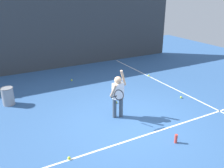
{
  "coord_description": "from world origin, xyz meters",
  "views": [
    {
      "loc": [
        -3.1,
        -4.88,
        3.37
      ],
      "look_at": [
        -0.03,
        0.8,
        0.85
      ],
      "focal_mm": 39.05,
      "sensor_mm": 36.0,
      "label": 1
    }
  ],
  "objects_px": {
    "tennis_ball_0": "(69,158)",
    "tennis_ball_3": "(181,97)",
    "tennis_ball_2": "(3,93)",
    "tennis_ball_5": "(149,76)",
    "water_bottle": "(176,139)",
    "tennis_player": "(118,93)",
    "tennis_ball_4": "(116,102)",
    "ball_hopper": "(8,96)",
    "tennis_ball_7": "(72,80)"
  },
  "relations": [
    {
      "from": "water_bottle",
      "to": "ball_hopper",
      "type": "bearing_deg",
      "value": 128.27
    },
    {
      "from": "tennis_ball_3",
      "to": "tennis_ball_2",
      "type": "bearing_deg",
      "value": 148.33
    },
    {
      "from": "tennis_player",
      "to": "tennis_ball_0",
      "type": "height_order",
      "value": "tennis_player"
    },
    {
      "from": "tennis_ball_3",
      "to": "tennis_ball_4",
      "type": "height_order",
      "value": "same"
    },
    {
      "from": "tennis_player",
      "to": "tennis_ball_4",
      "type": "bearing_deg",
      "value": 55.54
    },
    {
      "from": "tennis_ball_2",
      "to": "tennis_ball_7",
      "type": "height_order",
      "value": "same"
    },
    {
      "from": "tennis_ball_3",
      "to": "tennis_ball_0",
      "type": "bearing_deg",
      "value": -164.16
    },
    {
      "from": "tennis_ball_3",
      "to": "tennis_ball_5",
      "type": "relative_size",
      "value": 1.0
    },
    {
      "from": "ball_hopper",
      "to": "tennis_ball_4",
      "type": "distance_m",
      "value": 3.37
    },
    {
      "from": "tennis_ball_0",
      "to": "tennis_ball_3",
      "type": "xyz_separation_m",
      "value": [
        4.29,
        1.22,
        0.0
      ]
    },
    {
      "from": "ball_hopper",
      "to": "tennis_ball_5",
      "type": "distance_m",
      "value": 5.44
    },
    {
      "from": "ball_hopper",
      "to": "water_bottle",
      "type": "relative_size",
      "value": 2.55
    },
    {
      "from": "water_bottle",
      "to": "tennis_ball_5",
      "type": "height_order",
      "value": "water_bottle"
    },
    {
      "from": "tennis_ball_5",
      "to": "ball_hopper",
      "type": "bearing_deg",
      "value": -179.27
    },
    {
      "from": "tennis_ball_0",
      "to": "tennis_ball_2",
      "type": "distance_m",
      "value": 4.48
    },
    {
      "from": "tennis_ball_4",
      "to": "water_bottle",
      "type": "bearing_deg",
      "value": -85.63
    },
    {
      "from": "water_bottle",
      "to": "tennis_ball_7",
      "type": "bearing_deg",
      "value": 98.42
    },
    {
      "from": "water_bottle",
      "to": "tennis_ball_4",
      "type": "distance_m",
      "value": 2.52
    },
    {
      "from": "tennis_player",
      "to": "tennis_ball_3",
      "type": "bearing_deg",
      "value": -5.18
    },
    {
      "from": "ball_hopper",
      "to": "tennis_player",
      "type": "bearing_deg",
      "value": -41.73
    },
    {
      "from": "tennis_ball_0",
      "to": "tennis_ball_2",
      "type": "xyz_separation_m",
      "value": [
        -0.86,
        4.4,
        0.0
      ]
    },
    {
      "from": "water_bottle",
      "to": "tennis_ball_3",
      "type": "distance_m",
      "value": 2.63
    },
    {
      "from": "tennis_player",
      "to": "tennis_ball_3",
      "type": "relative_size",
      "value": 20.46
    },
    {
      "from": "ball_hopper",
      "to": "water_bottle",
      "type": "bearing_deg",
      "value": -51.73
    },
    {
      "from": "ball_hopper",
      "to": "tennis_ball_0",
      "type": "xyz_separation_m",
      "value": [
        0.78,
        -3.42,
        -0.26
      ]
    },
    {
      "from": "tennis_player",
      "to": "tennis_ball_5",
      "type": "height_order",
      "value": "tennis_player"
    },
    {
      "from": "tennis_ball_2",
      "to": "water_bottle",
      "type": "bearing_deg",
      "value": -56.91
    },
    {
      "from": "ball_hopper",
      "to": "tennis_ball_3",
      "type": "distance_m",
      "value": 5.54
    },
    {
      "from": "tennis_ball_3",
      "to": "tennis_ball_5",
      "type": "bearing_deg",
      "value": 81.08
    },
    {
      "from": "tennis_ball_4",
      "to": "tennis_ball_3",
      "type": "bearing_deg",
      "value": -18.0
    },
    {
      "from": "tennis_ball_5",
      "to": "tennis_ball_2",
      "type": "bearing_deg",
      "value": 170.67
    },
    {
      "from": "ball_hopper",
      "to": "water_bottle",
      "type": "xyz_separation_m",
      "value": [
        3.18,
        -4.04,
        -0.18
      ]
    },
    {
      "from": "tennis_player",
      "to": "tennis_ball_4",
      "type": "relative_size",
      "value": 20.46
    },
    {
      "from": "tennis_ball_2",
      "to": "tennis_ball_5",
      "type": "relative_size",
      "value": 1.0
    },
    {
      "from": "ball_hopper",
      "to": "tennis_ball_2",
      "type": "relative_size",
      "value": 8.52
    },
    {
      "from": "tennis_player",
      "to": "tennis_ball_5",
      "type": "relative_size",
      "value": 20.46
    },
    {
      "from": "tennis_ball_5",
      "to": "tennis_ball_3",
      "type": "bearing_deg",
      "value": -98.92
    },
    {
      "from": "ball_hopper",
      "to": "water_bottle",
      "type": "distance_m",
      "value": 5.14
    },
    {
      "from": "tennis_ball_0",
      "to": "tennis_ball_4",
      "type": "xyz_separation_m",
      "value": [
        2.21,
        1.89,
        0.0
      ]
    },
    {
      "from": "tennis_ball_2",
      "to": "tennis_ball_4",
      "type": "height_order",
      "value": "same"
    },
    {
      "from": "tennis_ball_0",
      "to": "tennis_ball_7",
      "type": "relative_size",
      "value": 1.0
    },
    {
      "from": "tennis_ball_7",
      "to": "ball_hopper",
      "type": "bearing_deg",
      "value": -156.52
    },
    {
      "from": "tennis_ball_2",
      "to": "ball_hopper",
      "type": "bearing_deg",
      "value": -85.21
    },
    {
      "from": "water_bottle",
      "to": "tennis_ball_0",
      "type": "relative_size",
      "value": 3.33
    },
    {
      "from": "ball_hopper",
      "to": "tennis_ball_7",
      "type": "distance_m",
      "value": 2.66
    },
    {
      "from": "tennis_ball_4",
      "to": "tennis_ball_5",
      "type": "bearing_deg",
      "value": 33.26
    },
    {
      "from": "tennis_ball_7",
      "to": "tennis_ball_2",
      "type": "bearing_deg",
      "value": -178.14
    },
    {
      "from": "ball_hopper",
      "to": "tennis_ball_4",
      "type": "relative_size",
      "value": 8.52
    },
    {
      "from": "tennis_ball_2",
      "to": "tennis_ball_5",
      "type": "distance_m",
      "value": 5.58
    },
    {
      "from": "tennis_ball_4",
      "to": "tennis_ball_5",
      "type": "distance_m",
      "value": 2.91
    }
  ]
}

